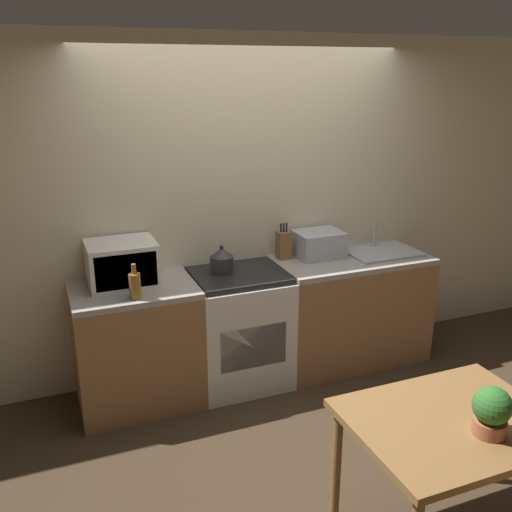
{
  "coord_description": "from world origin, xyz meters",
  "views": [
    {
      "loc": [
        -1.55,
        -3.13,
        2.34
      ],
      "look_at": [
        -0.09,
        0.51,
        1.05
      ],
      "focal_mm": 40.0,
      "sensor_mm": 36.0,
      "label": 1
    }
  ],
  "objects_px": {
    "microwave": "(122,263)",
    "toaster_oven": "(319,244)",
    "bottle": "(135,285)",
    "dining_table": "(451,434)",
    "kettle": "(222,261)",
    "stove_range": "(239,328)"
  },
  "relations": [
    {
      "from": "microwave",
      "to": "toaster_oven",
      "type": "xyz_separation_m",
      "value": [
        1.57,
        0.04,
        -0.05
      ]
    },
    {
      "from": "bottle",
      "to": "microwave",
      "type": "bearing_deg",
      "value": 95.63
    },
    {
      "from": "bottle",
      "to": "dining_table",
      "type": "height_order",
      "value": "bottle"
    },
    {
      "from": "stove_range",
      "to": "microwave",
      "type": "bearing_deg",
      "value": 173.54
    },
    {
      "from": "kettle",
      "to": "toaster_oven",
      "type": "bearing_deg",
      "value": 5.32
    },
    {
      "from": "stove_range",
      "to": "dining_table",
      "type": "height_order",
      "value": "stove_range"
    },
    {
      "from": "bottle",
      "to": "toaster_oven",
      "type": "relative_size",
      "value": 0.64
    },
    {
      "from": "bottle",
      "to": "toaster_oven",
      "type": "bearing_deg",
      "value": 12.8
    },
    {
      "from": "microwave",
      "to": "bottle",
      "type": "height_order",
      "value": "microwave"
    },
    {
      "from": "kettle",
      "to": "dining_table",
      "type": "bearing_deg",
      "value": -74.89
    },
    {
      "from": "microwave",
      "to": "bottle",
      "type": "relative_size",
      "value": 1.96
    },
    {
      "from": "bottle",
      "to": "dining_table",
      "type": "xyz_separation_m",
      "value": [
        1.21,
        -1.67,
        -0.35
      ]
    },
    {
      "from": "kettle",
      "to": "dining_table",
      "type": "distance_m",
      "value": 2.04
    },
    {
      "from": "stove_range",
      "to": "toaster_oven",
      "type": "distance_m",
      "value": 0.93
    },
    {
      "from": "stove_range",
      "to": "dining_table",
      "type": "bearing_deg",
      "value": -77.64
    },
    {
      "from": "microwave",
      "to": "toaster_oven",
      "type": "bearing_deg",
      "value": 1.49
    },
    {
      "from": "microwave",
      "to": "toaster_oven",
      "type": "relative_size",
      "value": 1.26
    },
    {
      "from": "toaster_oven",
      "to": "kettle",
      "type": "bearing_deg",
      "value": -174.68
    },
    {
      "from": "stove_range",
      "to": "dining_table",
      "type": "relative_size",
      "value": 0.9
    },
    {
      "from": "kettle",
      "to": "toaster_oven",
      "type": "relative_size",
      "value": 0.57
    },
    {
      "from": "microwave",
      "to": "dining_table",
      "type": "distance_m",
      "value": 2.38
    },
    {
      "from": "dining_table",
      "to": "kettle",
      "type": "bearing_deg",
      "value": 105.11
    }
  ]
}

